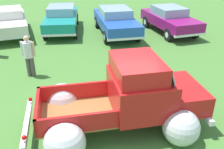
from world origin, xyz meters
TOP-DOWN VIEW (x-y plane):
  - ground_plane at (0.00, 0.00)m, footprint 80.00×80.00m
  - vintage_pickup_truck at (0.39, 0.05)m, footprint 4.81×3.20m
  - show_car_0 at (-5.15, 8.64)m, footprint 3.02×4.73m
  - show_car_1 at (-2.29, 9.11)m, footprint 1.86×4.55m
  - show_car_2 at (0.78, 8.33)m, footprint 2.46×4.87m
  - show_car_3 at (3.88, 8.41)m, footprint 2.74×4.57m
  - spectator_0 at (-2.88, 3.26)m, footprint 0.54×0.40m

SIDE VIEW (x-z plane):
  - ground_plane at x=0.00m, z-range 0.00..0.00m
  - vintage_pickup_truck at x=0.39m, z-range -0.22..1.74m
  - show_car_3 at x=3.88m, z-range 0.07..1.50m
  - show_car_1 at x=-2.29m, z-range 0.07..1.50m
  - show_car_0 at x=-5.15m, z-range 0.07..1.50m
  - show_car_2 at x=0.78m, z-range 0.07..1.50m
  - spectator_0 at x=-2.88m, z-range 0.10..1.69m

